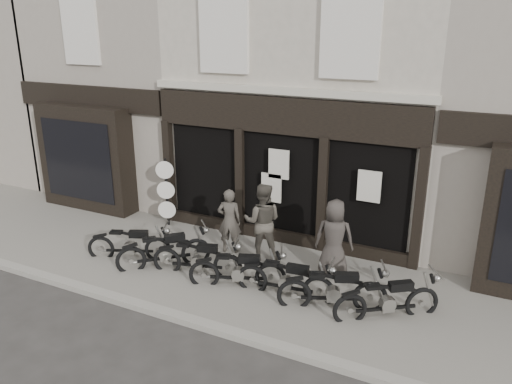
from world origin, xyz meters
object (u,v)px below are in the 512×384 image
at_px(motorcycle_6, 388,303).
at_px(man_left, 229,221).
at_px(motorcycle_0, 130,247).
at_px(man_right, 334,238).
at_px(motorcycle_2, 198,261).
at_px(motorcycle_4, 286,283).
at_px(man_centre, 262,221).
at_px(advert_sign_post, 167,195).
at_px(motorcycle_1, 165,253).
at_px(motorcycle_5, 333,293).
at_px(motorcycle_3, 239,273).

bearing_deg(motorcycle_6, man_left, 127.89).
xyz_separation_m(motorcycle_0, man_right, (4.71, 1.40, 0.62)).
xyz_separation_m(motorcycle_2, man_right, (2.79, 1.34, 0.61)).
bearing_deg(motorcycle_2, motorcycle_4, -16.08).
bearing_deg(motorcycle_6, man_centre, 123.14).
relative_size(motorcycle_2, advert_sign_post, 1.00).
bearing_deg(man_right, motorcycle_1, 7.85).
bearing_deg(man_centre, motorcycle_2, 36.03).
distance_m(motorcycle_2, man_left, 1.43).
bearing_deg(advert_sign_post, motorcycle_6, -40.71).
bearing_deg(advert_sign_post, motorcycle_5, -44.71).
relative_size(motorcycle_6, advert_sign_post, 0.90).
bearing_deg(man_centre, man_left, -15.32).
xyz_separation_m(motorcycle_4, man_left, (-2.12, 1.34, 0.54)).
xyz_separation_m(motorcycle_0, motorcycle_3, (3.04, -0.04, 0.01)).
relative_size(man_centre, man_right, 1.06).
relative_size(motorcycle_4, motorcycle_6, 1.14).
bearing_deg(man_right, man_centre, -13.66).
height_order(motorcycle_1, man_right, man_right).
relative_size(motorcycle_0, motorcycle_2, 0.94).
height_order(motorcycle_4, man_right, man_right).
bearing_deg(motorcycle_4, man_left, 141.29).
bearing_deg(motorcycle_4, motorcycle_6, -3.13).
distance_m(motorcycle_5, man_right, 1.56).
distance_m(motorcycle_0, motorcycle_3, 3.04).
distance_m(motorcycle_0, man_right, 4.95).
relative_size(motorcycle_3, motorcycle_4, 0.94).
bearing_deg(motorcycle_5, motorcycle_0, 157.12).
height_order(motorcycle_3, man_centre, man_centre).
bearing_deg(man_centre, advert_sign_post, -30.19).
bearing_deg(man_centre, motorcycle_1, 18.37).
height_order(motorcycle_2, motorcycle_6, motorcycle_6).
bearing_deg(motorcycle_6, advert_sign_post, 127.69).
relative_size(motorcycle_1, motorcycle_3, 0.88).
relative_size(motorcycle_2, motorcycle_5, 0.99).
relative_size(motorcycle_5, advert_sign_post, 1.01).
xyz_separation_m(motorcycle_4, motorcycle_5, (1.03, -0.00, 0.01)).
relative_size(man_left, man_centre, 0.87).
height_order(motorcycle_0, advert_sign_post, advert_sign_post).
bearing_deg(man_centre, motorcycle_0, 7.69).
height_order(motorcycle_3, motorcycle_4, motorcycle_4).
relative_size(motorcycle_0, motorcycle_1, 1.10).
relative_size(motorcycle_0, man_left, 1.18).
xyz_separation_m(man_centre, man_right, (1.81, -0.03, -0.06)).
bearing_deg(motorcycle_2, motorcycle_0, 166.10).
height_order(motorcycle_3, man_right, man_right).
bearing_deg(man_right, motorcycle_5, 95.91).
distance_m(motorcycle_2, motorcycle_4, 2.21).
bearing_deg(advert_sign_post, motorcycle_3, -56.33).
xyz_separation_m(motorcycle_0, motorcycle_2, (1.93, 0.06, 0.01)).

